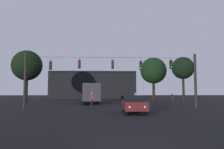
% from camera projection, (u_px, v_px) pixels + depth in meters
% --- Properties ---
extents(ground_plane, '(168.00, 168.00, 0.00)m').
position_uv_depth(ground_plane, '(109.00, 104.00, 32.05)').
color(ground_plane, black).
rests_on(ground_plane, ground).
extents(overhead_signal_span, '(18.92, 0.44, 6.02)m').
position_uv_depth(overhead_signal_span, '(112.00, 75.00, 24.21)').
color(overhead_signal_span, black).
rests_on(overhead_signal_span, ground).
extents(city_bus, '(3.34, 11.16, 3.00)m').
position_uv_depth(city_bus, '(91.00, 91.00, 35.56)').
color(city_bus, '#2D2D33').
rests_on(city_bus, ground).
extents(car_near_right, '(1.93, 4.38, 1.52)m').
position_uv_depth(car_near_right, '(134.00, 104.00, 18.92)').
color(car_near_right, '#511919').
rests_on(car_near_right, ground).
extents(pedestrian_crossing_left, '(0.32, 0.41, 1.72)m').
position_uv_depth(pedestrian_crossing_left, '(136.00, 99.00, 24.76)').
color(pedestrian_crossing_left, black).
rests_on(pedestrian_crossing_left, ground).
extents(pedestrian_crossing_center, '(0.34, 0.42, 1.77)m').
position_uv_depth(pedestrian_crossing_center, '(92.00, 99.00, 25.27)').
color(pedestrian_crossing_center, black).
rests_on(pedestrian_crossing_center, ground).
extents(pedestrian_crossing_right, '(0.30, 0.40, 1.68)m').
position_uv_depth(pedestrian_crossing_right, '(172.00, 99.00, 25.04)').
color(pedestrian_crossing_right, black).
rests_on(pedestrian_crossing_right, ground).
extents(corner_building, '(22.37, 10.99, 7.11)m').
position_uv_depth(corner_building, '(93.00, 85.00, 61.57)').
color(corner_building, black).
rests_on(corner_building, ground).
extents(tree_left_silhouette, '(5.42, 5.42, 9.24)m').
position_uv_depth(tree_left_silhouette, '(27.00, 66.00, 39.79)').
color(tree_left_silhouette, black).
rests_on(tree_left_silhouette, ground).
extents(tree_behind_building, '(5.36, 5.36, 8.83)m').
position_uv_depth(tree_behind_building, '(153.00, 71.00, 45.50)').
color(tree_behind_building, black).
rests_on(tree_behind_building, ground).
extents(tree_right_far, '(4.13, 4.13, 8.29)m').
position_uv_depth(tree_right_far, '(183.00, 68.00, 41.24)').
color(tree_right_far, black).
rests_on(tree_right_far, ground).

